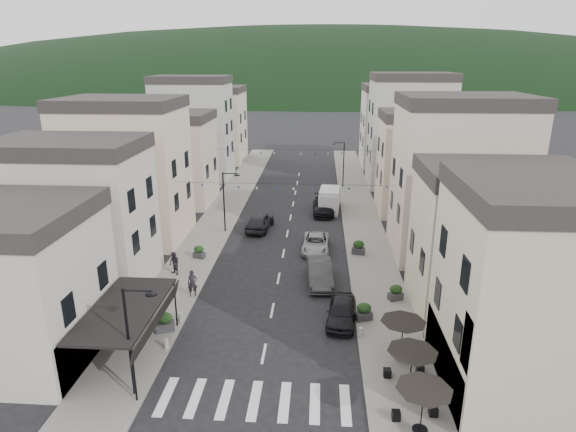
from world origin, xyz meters
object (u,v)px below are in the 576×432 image
parked_car_c (316,243)px  parked_car_e (260,221)px  parked_car_d (323,206)px  pedestrian_a (192,283)px  parked_car_a (342,312)px  parked_car_b (320,273)px  pedestrian_b (174,264)px  delivery_van (330,199)px

parked_car_c → parked_car_e: (-5.60, 5.12, 0.16)m
parked_car_d → pedestrian_a: (-9.30, -20.19, 0.28)m
parked_car_a → parked_car_b: bearing=110.5°
parked_car_c → pedestrian_b: pedestrian_b is taller
parked_car_a → parked_car_e: 18.66m
parked_car_c → parked_car_e: bearing=139.3°
parked_car_c → parked_car_b: bearing=-84.9°
parked_car_b → pedestrian_b: (-11.31, 0.49, 0.20)m
pedestrian_b → parked_car_a: bearing=14.6°
parked_car_a → delivery_van: size_ratio=0.80×
parked_car_a → parked_car_c: (-1.80, 12.01, -0.05)m
pedestrian_b → parked_car_b: bearing=37.8°
parked_car_e → pedestrian_b: 12.26m
parked_car_a → parked_car_e: parked_car_e is taller
parked_car_c → pedestrian_a: 12.69m
parked_car_b → parked_car_e: (-5.98, 11.52, 0.02)m
parked_car_a → parked_car_e: (-7.40, 17.13, 0.11)m
parked_car_e → pedestrian_a: (-3.00, -14.45, 0.24)m
pedestrian_b → parked_car_e: bearing=104.5°
parked_car_d → parked_car_e: (-6.30, -5.74, 0.05)m
pedestrian_a → pedestrian_b: 4.13m
parked_car_b → delivery_van: delivery_van is taller
parked_car_d → delivery_van: size_ratio=1.01×
parked_car_d → pedestrian_b: 20.42m
pedestrian_a → pedestrian_b: bearing=110.2°
parked_car_a → pedestrian_b: pedestrian_b is taller
parked_car_a → delivery_van: delivery_van is taller
parked_car_a → pedestrian_a: (-10.40, 2.68, 0.34)m
delivery_van → parked_car_a: bearing=-84.5°
delivery_van → pedestrian_a: 23.68m
parked_car_e → pedestrian_b: bearing=72.0°
parked_car_c → pedestrian_a: pedestrian_a is taller
parked_car_e → parked_car_d: bearing=-129.9°
parked_car_b → pedestrian_a: bearing=-165.8°
parked_car_b → delivery_van: bearing=83.1°
delivery_van → parked_car_c: bearing=-92.0°
parked_car_e → delivery_van: bearing=-127.2°
parked_car_c → delivery_van: (1.39, 12.13, 0.57)m
parked_car_a → pedestrian_b: 14.11m
parked_car_d → pedestrian_b: size_ratio=3.02×
parked_car_b → parked_car_c: size_ratio=1.01×
parked_car_d → delivery_van: 1.52m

